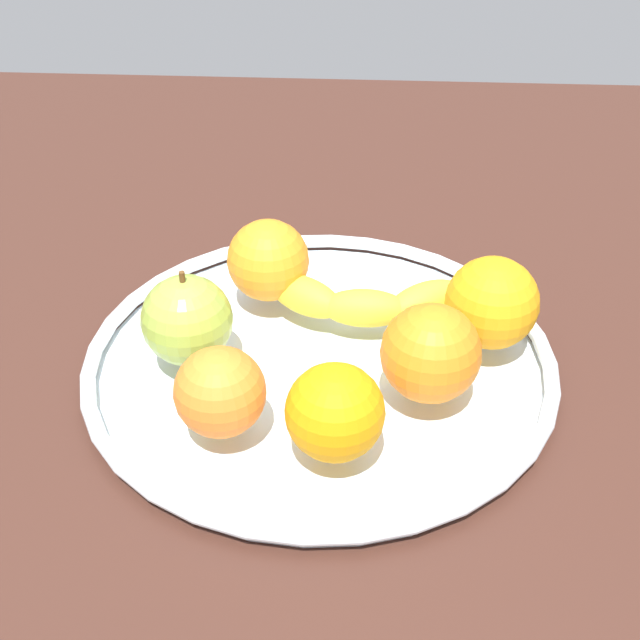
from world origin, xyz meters
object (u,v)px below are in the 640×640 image
(apple, at_px, (187,320))
(orange_back_left, at_px, (431,353))
(orange_front_left, at_px, (492,303))
(orange_front_right, at_px, (268,260))
(fruit_bowl, at_px, (320,360))
(orange_center, at_px, (335,412))
(banana, at_px, (370,301))
(orange_back_right, at_px, (220,392))

(apple, bearing_deg, orange_back_left, -9.91)
(orange_front_left, bearing_deg, orange_front_right, 163.02)
(fruit_bowl, distance_m, orange_front_left, 0.14)
(orange_center, xyz_separation_m, orange_back_left, (0.07, 0.06, 0.00))
(orange_center, relative_size, orange_front_right, 0.97)
(apple, relative_size, orange_front_left, 1.07)
(banana, xyz_separation_m, orange_back_right, (-0.10, -0.14, 0.02))
(fruit_bowl, relative_size, orange_front_left, 5.09)
(orange_front_right, xyz_separation_m, orange_back_right, (-0.01, -0.17, -0.00))
(fruit_bowl, bearing_deg, orange_center, -81.46)
(apple, relative_size, orange_center, 1.16)
(apple, bearing_deg, orange_front_left, 8.37)
(orange_front_right, xyz_separation_m, orange_back_left, (0.13, -0.12, 0.00))
(fruit_bowl, bearing_deg, orange_back_left, -28.47)
(orange_front_left, bearing_deg, orange_center, -131.86)
(orange_back_right, bearing_deg, orange_front_right, 84.86)
(orange_center, relative_size, orange_back_left, 0.92)
(banana, bearing_deg, orange_back_left, -64.02)
(orange_front_left, distance_m, orange_back_left, 0.08)
(orange_center, xyz_separation_m, orange_front_right, (-0.06, 0.18, 0.00))
(banana, height_order, orange_center, orange_center)
(orange_front_right, distance_m, orange_back_left, 0.18)
(apple, xyz_separation_m, orange_front_right, (0.05, 0.09, -0.00))
(orange_back_left, bearing_deg, apple, 170.09)
(fruit_bowl, xyz_separation_m, orange_front_right, (-0.05, 0.08, 0.04))
(orange_front_right, height_order, orange_front_left, orange_front_left)
(orange_front_left, height_order, orange_back_left, same)
(orange_center, height_order, orange_back_left, orange_back_left)
(apple, xyz_separation_m, orange_back_left, (0.18, -0.03, 0.00))
(banana, relative_size, orange_center, 2.67)
(apple, xyz_separation_m, orange_back_right, (0.04, -0.08, -0.00))
(banana, bearing_deg, orange_front_left, -15.49)
(banana, height_order, orange_back_left, orange_back_left)
(banana, distance_m, orange_front_right, 0.09)
(orange_center, bearing_deg, orange_front_right, 109.22)
(orange_front_left, relative_size, orange_back_left, 1.00)
(orange_center, height_order, orange_back_right, orange_center)
(banana, bearing_deg, orange_center, -97.13)
(orange_front_left, bearing_deg, fruit_bowl, -170.74)
(orange_front_left, bearing_deg, orange_back_right, -150.20)
(apple, relative_size, orange_back_right, 1.22)
(orange_back_left, distance_m, orange_back_right, 0.15)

